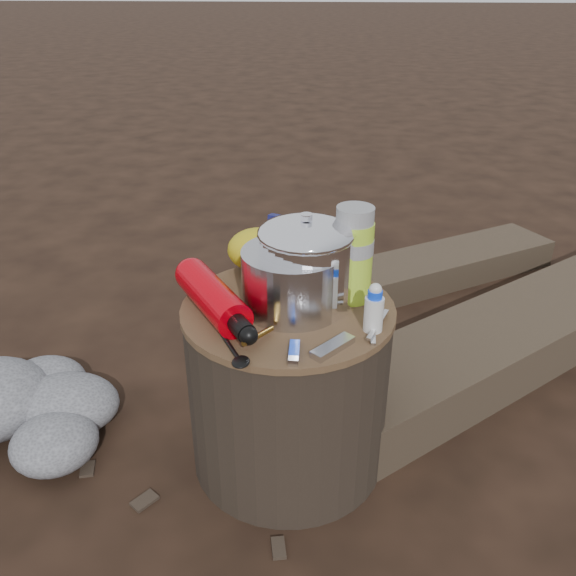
# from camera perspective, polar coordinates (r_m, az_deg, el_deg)

# --- Properties ---
(ground) EXTENTS (60.00, 60.00, 0.00)m
(ground) POSITION_cam_1_polar(r_m,az_deg,el_deg) (1.57, -0.00, -15.66)
(ground) COLOR black
(ground) RESTS_ON ground
(stump) EXTENTS (0.47, 0.47, 0.43)m
(stump) POSITION_cam_1_polar(r_m,az_deg,el_deg) (1.43, -0.00, -9.35)
(stump) COLOR black
(stump) RESTS_ON ground
(log_main) EXTENTS (1.58, 1.42, 0.15)m
(log_main) POSITION_cam_1_polar(r_m,az_deg,el_deg) (2.13, 23.30, -2.97)
(log_main) COLOR #3A2E22
(log_main) RESTS_ON ground
(log_small) EXTENTS (1.22, 0.90, 0.11)m
(log_small) POSITION_cam_1_polar(r_m,az_deg,el_deg) (2.36, 11.60, 1.33)
(log_small) COLOR #3A2E22
(log_small) RESTS_ON ground
(foil_windscreen) EXTENTS (0.22, 0.22, 0.13)m
(foil_windscreen) POSITION_cam_1_polar(r_m,az_deg,el_deg) (1.28, 0.45, 0.81)
(foil_windscreen) COLOR #BABAC0
(foil_windscreen) RESTS_ON stump
(camping_pot) EXTENTS (0.20, 0.20, 0.20)m
(camping_pot) POSITION_cam_1_polar(r_m,az_deg,el_deg) (1.28, 1.72, 2.38)
(camping_pot) COLOR white
(camping_pot) RESTS_ON stump
(fuel_bottle) EXTENTS (0.25, 0.31, 0.08)m
(fuel_bottle) POSITION_cam_1_polar(r_m,az_deg,el_deg) (1.28, -7.25, -0.83)
(fuel_bottle) COLOR #CC000C
(fuel_bottle) RESTS_ON stump
(thermos) EXTENTS (0.09, 0.09, 0.21)m
(thermos) POSITION_cam_1_polar(r_m,az_deg,el_deg) (1.31, 6.26, 3.18)
(thermos) COLOR #A5D02C
(thermos) RESTS_ON stump
(travel_mug) EXTENTS (0.07, 0.07, 0.11)m
(travel_mug) POSITION_cam_1_polar(r_m,az_deg,el_deg) (1.42, 4.33, 2.93)
(travel_mug) COLOR black
(travel_mug) RESTS_ON stump
(stuff_sack) EXTENTS (0.16, 0.13, 0.11)m
(stuff_sack) POSITION_cam_1_polar(r_m,az_deg,el_deg) (1.46, -2.77, 3.67)
(stuff_sack) COLOR gold
(stuff_sack) RESTS_ON stump
(food_pouch) EXTENTS (0.10, 0.06, 0.13)m
(food_pouch) POSITION_cam_1_polar(r_m,az_deg,el_deg) (1.46, -0.08, 4.32)
(food_pouch) COLOR #11144E
(food_pouch) RESTS_ON stump
(lighter) EXTENTS (0.02, 0.08, 0.01)m
(lighter) POSITION_cam_1_polar(r_m,az_deg,el_deg) (1.15, 0.61, -5.96)
(lighter) COLOR #1041F0
(lighter) RESTS_ON stump
(multitool) EXTENTS (0.09, 0.10, 0.01)m
(multitool) POSITION_cam_1_polar(r_m,az_deg,el_deg) (1.17, 4.32, -5.67)
(multitool) COLOR silver
(multitool) RESTS_ON stump
(pot_grabber) EXTENTS (0.06, 0.13, 0.01)m
(pot_grabber) POSITION_cam_1_polar(r_m,az_deg,el_deg) (1.24, 8.17, -3.69)
(pot_grabber) COLOR silver
(pot_grabber) RESTS_ON stump
(spork) EXTENTS (0.09, 0.13, 0.01)m
(spork) POSITION_cam_1_polar(r_m,az_deg,el_deg) (1.18, -5.61, -5.49)
(spork) COLOR black
(spork) RESTS_ON stump
(squeeze_bottle) EXTENTS (0.04, 0.04, 0.09)m
(squeeze_bottle) POSITION_cam_1_polar(r_m,az_deg,el_deg) (1.22, 8.24, -2.09)
(squeeze_bottle) COLOR silver
(squeeze_bottle) RESTS_ON stump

